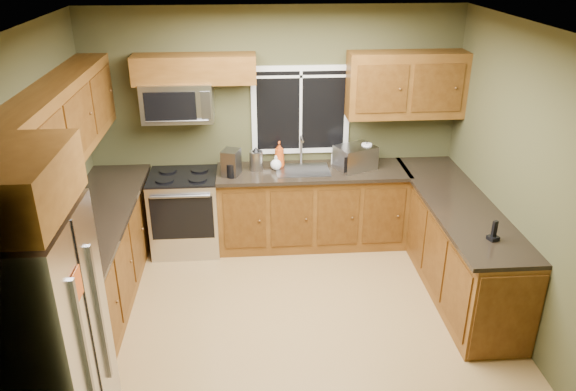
{
  "coord_description": "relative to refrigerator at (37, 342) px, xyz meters",
  "views": [
    {
      "loc": [
        -0.3,
        -4.38,
        3.32
      ],
      "look_at": [
        0.05,
        0.35,
        1.15
      ],
      "focal_mm": 35.0,
      "sensor_mm": 36.0,
      "label": 1
    }
  ],
  "objects": [
    {
      "name": "floor",
      "position": [
        1.74,
        1.3,
        -0.9
      ],
      "size": [
        4.2,
        4.2,
        0.0
      ],
      "primitive_type": "plane",
      "color": "olive",
      "rests_on": "ground"
    },
    {
      "name": "ceiling",
      "position": [
        1.74,
        1.3,
        1.8
      ],
      "size": [
        4.2,
        4.2,
        0.0
      ],
      "primitive_type": "plane",
      "rotation": [
        3.14,
        0.0,
        0.0
      ],
      "color": "white",
      "rests_on": "back_wall"
    },
    {
      "name": "back_wall",
      "position": [
        1.74,
        3.1,
        0.45
      ],
      "size": [
        4.2,
        0.0,
        4.2
      ],
      "primitive_type": "plane",
      "rotation": [
        1.57,
        0.0,
        0.0
      ],
      "color": "#424225",
      "rests_on": "ground"
    },
    {
      "name": "front_wall",
      "position": [
        1.74,
        -0.5,
        0.45
      ],
      "size": [
        4.2,
        0.0,
        4.2
      ],
      "primitive_type": "plane",
      "rotation": [
        -1.57,
        0.0,
        0.0
      ],
      "color": "#424225",
      "rests_on": "ground"
    },
    {
      "name": "left_wall",
      "position": [
        -0.36,
        1.3,
        0.45
      ],
      "size": [
        0.0,
        3.6,
        3.6
      ],
      "primitive_type": "plane",
      "rotation": [
        1.57,
        0.0,
        1.57
      ],
      "color": "#424225",
      "rests_on": "ground"
    },
    {
      "name": "right_wall",
      "position": [
        3.84,
        1.3,
        0.45
      ],
      "size": [
        0.0,
        3.6,
        3.6
      ],
      "primitive_type": "plane",
      "rotation": [
        1.57,
        0.0,
        -1.57
      ],
      "color": "#424225",
      "rests_on": "ground"
    },
    {
      "name": "window",
      "position": [
        2.04,
        3.08,
        0.65
      ],
      "size": [
        1.12,
        0.03,
        1.02
      ],
      "color": "white",
      "rests_on": "back_wall"
    },
    {
      "name": "base_cabinets_left",
      "position": [
        -0.06,
        1.78,
        -0.45
      ],
      "size": [
        0.6,
        2.65,
        0.9
      ],
      "primitive_type": "cube",
      "color": "brown",
      "rests_on": "ground"
    },
    {
      "name": "countertop_left",
      "position": [
        -0.04,
        1.78,
        0.02
      ],
      "size": [
        0.65,
        2.65,
        0.04
      ],
      "primitive_type": "cube",
      "color": "black",
      "rests_on": "base_cabinets_left"
    },
    {
      "name": "base_cabinets_back",
      "position": [
        2.15,
        2.8,
        -0.45
      ],
      "size": [
        2.17,
        0.6,
        0.9
      ],
      "primitive_type": "cube",
      "color": "brown",
      "rests_on": "ground"
    },
    {
      "name": "countertop_back",
      "position": [
        2.15,
        2.78,
        0.02
      ],
      "size": [
        2.17,
        0.65,
        0.04
      ],
      "primitive_type": "cube",
      "color": "black",
      "rests_on": "base_cabinets_back"
    },
    {
      "name": "base_cabinets_peninsula",
      "position": [
        3.54,
        1.84,
        -0.45
      ],
      "size": [
        0.6,
        2.52,
        0.9
      ],
      "color": "brown",
      "rests_on": "ground"
    },
    {
      "name": "countertop_peninsula",
      "position": [
        3.51,
        1.85,
        0.02
      ],
      "size": [
        0.65,
        2.5,
        0.04
      ],
      "primitive_type": "cube",
      "color": "black",
      "rests_on": "base_cabinets_peninsula"
    },
    {
      "name": "upper_cabinets_left",
      "position": [
        -0.2,
        1.78,
        0.96
      ],
      "size": [
        0.33,
        2.65,
        0.72
      ],
      "primitive_type": "cube",
      "color": "brown",
      "rests_on": "left_wall"
    },
    {
      "name": "upper_cabinets_back_left",
      "position": [
        0.89,
        2.94,
        1.17
      ],
      "size": [
        1.3,
        0.33,
        0.3
      ],
      "primitive_type": "cube",
      "color": "brown",
      "rests_on": "back_wall"
    },
    {
      "name": "upper_cabinets_back_right",
      "position": [
        3.19,
        2.94,
        0.96
      ],
      "size": [
        1.3,
        0.33,
        0.72
      ],
      "primitive_type": "cube",
      "color": "brown",
      "rests_on": "back_wall"
    },
    {
      "name": "upper_cabinet_over_fridge",
      "position": [
        -0.0,
        0.0,
        1.13
      ],
      "size": [
        0.72,
        0.9,
        0.38
      ],
      "primitive_type": "cube",
      "color": "brown",
      "rests_on": "left_wall"
    },
    {
      "name": "refrigerator",
      "position": [
        0.0,
        0.0,
        0.0
      ],
      "size": [
        0.74,
        0.9,
        1.8
      ],
      "color": "#B7B7BC",
      "rests_on": "ground"
    },
    {
      "name": "range",
      "position": [
        0.69,
        2.77,
        -0.43
      ],
      "size": [
        0.76,
        0.69,
        0.94
      ],
      "color": "#B7B7BC",
      "rests_on": "ground"
    },
    {
      "name": "microwave",
      "position": [
        0.69,
        2.91,
        0.83
      ],
      "size": [
        0.76,
        0.41,
        0.42
      ],
      "color": "#B7B7BC",
      "rests_on": "back_wall"
    },
    {
      "name": "sink",
      "position": [
        2.04,
        2.79,
        0.05
      ],
      "size": [
        0.6,
        0.42,
        0.36
      ],
      "color": "slate",
      "rests_on": "countertop_back"
    },
    {
      "name": "toaster_oven",
      "position": [
        2.64,
        2.8,
        0.17
      ],
      "size": [
        0.51,
        0.47,
        0.26
      ],
      "color": "#B7B7BC",
      "rests_on": "countertop_back"
    },
    {
      "name": "coffee_maker",
      "position": [
        1.24,
        2.7,
        0.17
      ],
      "size": [
        0.23,
        0.27,
        0.29
      ],
      "color": "slate",
      "rests_on": "countertop_back"
    },
    {
      "name": "kettle",
      "position": [
        1.52,
        2.83,
        0.17
      ],
      "size": [
        0.17,
        0.17,
        0.27
      ],
      "color": "#B7B7BC",
      "rests_on": "countertop_back"
    },
    {
      "name": "paper_towel_roll",
      "position": [
        2.77,
        2.84,
        0.18
      ],
      "size": [
        0.14,
        0.14,
        0.3
      ],
      "color": "white",
      "rests_on": "countertop_back"
    },
    {
      "name": "soap_bottle_a",
      "position": [
        1.78,
        2.9,
        0.19
      ],
      "size": [
        0.13,
        0.13,
        0.3
      ],
      "primitive_type": "imported",
      "rotation": [
        0.0,
        0.0,
        -0.15
      ],
      "color": "#C04512",
      "rests_on": "countertop_back"
    },
    {
      "name": "soap_bottle_b",
      "position": [
        2.44,
        2.95,
        0.13
      ],
      "size": [
        0.11,
        0.11,
        0.19
      ],
      "primitive_type": "imported",
      "rotation": [
        0.0,
        0.0,
        -0.41
      ],
      "color": "white",
      "rests_on": "countertop_back"
    },
    {
      "name": "soap_bottle_c",
      "position": [
        1.74,
        2.84,
        0.12
      ],
      "size": [
        0.14,
        0.14,
        0.16
      ],
      "primitive_type": "imported",
      "rotation": [
        0.0,
        0.0,
        -0.13
      ],
      "color": "white",
      "rests_on": "countertop_back"
    },
    {
      "name": "cordless_phone",
      "position": [
        3.53,
        1.05,
        0.09
      ],
      "size": [
        0.11,
        0.11,
        0.18
      ],
      "color": "black",
      "rests_on": "countertop_peninsula"
    }
  ]
}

